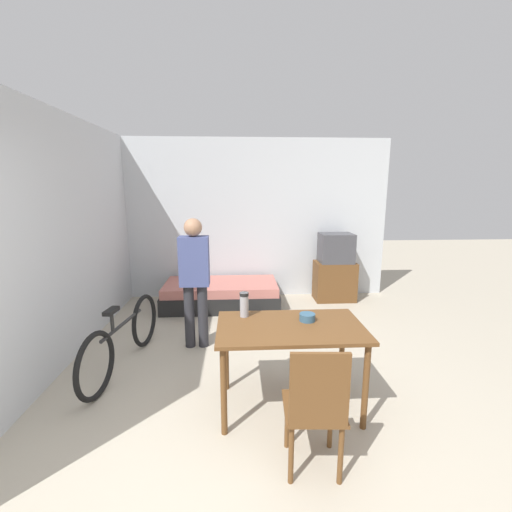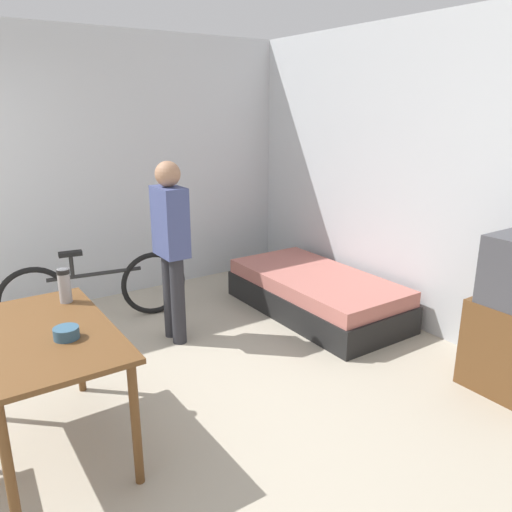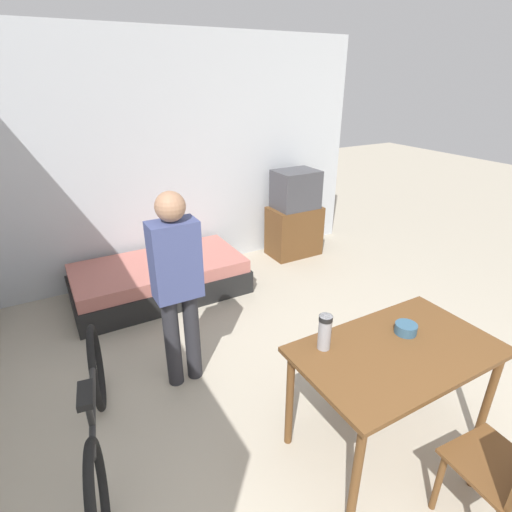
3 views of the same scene
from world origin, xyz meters
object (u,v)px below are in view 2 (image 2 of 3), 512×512
(mate_bowl, at_px, (66,333))
(thermos_flask, at_px, (64,284))
(bicycle, at_px, (96,290))
(person_standing, at_px, (171,241))
(dining_table, at_px, (44,347))
(daybed, at_px, (316,294))

(mate_bowl, bearing_deg, thermos_flask, 166.27)
(bicycle, height_order, mate_bowl, mate_bowl)
(bicycle, height_order, person_standing, person_standing)
(thermos_flask, bearing_deg, bicycle, 157.05)
(person_standing, bearing_deg, bicycle, -147.33)
(dining_table, height_order, mate_bowl, mate_bowl)
(dining_table, relative_size, person_standing, 0.79)
(bicycle, xyz_separation_m, mate_bowl, (1.82, -0.67, 0.47))
(daybed, distance_m, thermos_flask, 2.52)
(daybed, height_order, bicycle, bicycle)
(thermos_flask, relative_size, mate_bowl, 1.63)
(thermos_flask, bearing_deg, mate_bowl, -13.73)
(dining_table, bearing_deg, daybed, 104.94)
(dining_table, distance_m, person_standing, 1.56)
(person_standing, relative_size, mate_bowl, 11.36)
(dining_table, relative_size, thermos_flask, 5.51)
(mate_bowl, bearing_deg, bicycle, 159.71)
(person_standing, xyz_separation_m, thermos_flask, (0.56, -1.00, -0.01))
(daybed, distance_m, person_standing, 1.59)
(dining_table, bearing_deg, mate_bowl, 30.47)
(daybed, relative_size, bicycle, 1.09)
(daybed, distance_m, mate_bowl, 2.75)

